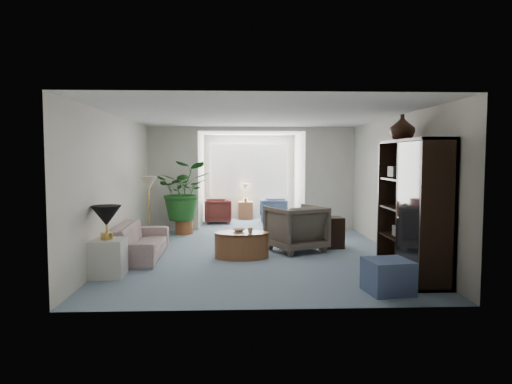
{
  "coord_description": "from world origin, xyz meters",
  "views": [
    {
      "loc": [
        -0.37,
        -8.26,
        1.76
      ],
      "look_at": [
        0.0,
        0.6,
        1.1
      ],
      "focal_mm": 32.6,
      "sensor_mm": 36.0,
      "label": 1
    }
  ],
  "objects_px": {
    "framed_picture": "(396,161)",
    "entertainment_cabinet": "(412,208)",
    "coffee_table": "(242,245)",
    "cabinet_urn": "(402,128)",
    "side_table_dark": "(330,232)",
    "coffee_bowl": "(239,230)",
    "ottoman": "(388,276)",
    "coffee_cup": "(250,231)",
    "wingback_chair": "(296,228)",
    "sofa": "(140,241)",
    "table_lamp": "(106,216)",
    "end_table": "(107,258)",
    "sunroom_table": "(245,210)",
    "plant_pot": "(184,227)",
    "sunroom_chair_blue": "(274,211)",
    "floor_lamp": "(149,183)",
    "sunroom_chair_maroon": "(218,211)"
  },
  "relations": [
    {
      "from": "coffee_bowl",
      "to": "ottoman",
      "type": "bearing_deg",
      "value": -50.13
    },
    {
      "from": "framed_picture",
      "to": "entertainment_cabinet",
      "type": "distance_m",
      "value": 1.6
    },
    {
      "from": "entertainment_cabinet",
      "to": "sunroom_chair_maroon",
      "type": "bearing_deg",
      "value": 118.47
    },
    {
      "from": "sofa",
      "to": "table_lamp",
      "type": "height_order",
      "value": "table_lamp"
    },
    {
      "from": "table_lamp",
      "to": "end_table",
      "type": "bearing_deg",
      "value": 0.0
    },
    {
      "from": "table_lamp",
      "to": "floor_lamp",
      "type": "distance_m",
      "value": 2.43
    },
    {
      "from": "sunroom_chair_maroon",
      "to": "sunroom_table",
      "type": "height_order",
      "value": "sunroom_chair_maroon"
    },
    {
      "from": "side_table_dark",
      "to": "sunroom_chair_blue",
      "type": "relative_size",
      "value": 0.83
    },
    {
      "from": "framed_picture",
      "to": "coffee_cup",
      "type": "distance_m",
      "value": 2.87
    },
    {
      "from": "table_lamp",
      "to": "ottoman",
      "type": "bearing_deg",
      "value": -14.44
    },
    {
      "from": "end_table",
      "to": "table_lamp",
      "type": "bearing_deg",
      "value": 0.0
    },
    {
      "from": "sofa",
      "to": "coffee_cup",
      "type": "height_order",
      "value": "sofa"
    },
    {
      "from": "sofa",
      "to": "plant_pot",
      "type": "height_order",
      "value": "sofa"
    },
    {
      "from": "sunroom_chair_blue",
      "to": "sunroom_chair_maroon",
      "type": "relative_size",
      "value": 1.01
    },
    {
      "from": "table_lamp",
      "to": "framed_picture",
      "type": "bearing_deg",
      "value": 15.32
    },
    {
      "from": "framed_picture",
      "to": "table_lamp",
      "type": "bearing_deg",
      "value": -164.68
    },
    {
      "from": "framed_picture",
      "to": "coffee_table",
      "type": "xyz_separation_m",
      "value": [
        -2.75,
        -0.09,
        -1.47
      ]
    },
    {
      "from": "coffee_table",
      "to": "wingback_chair",
      "type": "height_order",
      "value": "wingback_chair"
    },
    {
      "from": "plant_pot",
      "to": "sunroom_table",
      "type": "distance_m",
      "value": 2.91
    },
    {
      "from": "side_table_dark",
      "to": "entertainment_cabinet",
      "type": "distance_m",
      "value": 2.42
    },
    {
      "from": "coffee_table",
      "to": "wingback_chair",
      "type": "xyz_separation_m",
      "value": [
        1.03,
        0.54,
        0.21
      ]
    },
    {
      "from": "ottoman",
      "to": "plant_pot",
      "type": "xyz_separation_m",
      "value": [
        -3.18,
        4.83,
        -0.06
      ]
    },
    {
      "from": "plant_pot",
      "to": "sunroom_chair_blue",
      "type": "xyz_separation_m",
      "value": [
        2.21,
        1.76,
        0.17
      ]
    },
    {
      "from": "ottoman",
      "to": "sofa",
      "type": "bearing_deg",
      "value": 147.44
    },
    {
      "from": "floor_lamp",
      "to": "side_table_dark",
      "type": "relative_size",
      "value": 0.6
    },
    {
      "from": "coffee_cup",
      "to": "framed_picture",
      "type": "bearing_deg",
      "value": 4.19
    },
    {
      "from": "floor_lamp",
      "to": "coffee_bowl",
      "type": "xyz_separation_m",
      "value": [
        1.78,
        -1.09,
        -0.77
      ]
    },
    {
      "from": "coffee_table",
      "to": "side_table_dark",
      "type": "relative_size",
      "value": 1.59
    },
    {
      "from": "framed_picture",
      "to": "entertainment_cabinet",
      "type": "height_order",
      "value": "entertainment_cabinet"
    },
    {
      "from": "framed_picture",
      "to": "coffee_cup",
      "type": "xyz_separation_m",
      "value": [
        -2.6,
        -0.19,
        -1.2
      ]
    },
    {
      "from": "floor_lamp",
      "to": "cabinet_urn",
      "type": "bearing_deg",
      "value": -25.0
    },
    {
      "from": "coffee_bowl",
      "to": "plant_pot",
      "type": "height_order",
      "value": "coffee_bowl"
    },
    {
      "from": "coffee_table",
      "to": "cabinet_urn",
      "type": "distance_m",
      "value": 3.32
    },
    {
      "from": "end_table",
      "to": "sunroom_table",
      "type": "height_order",
      "value": "end_table"
    },
    {
      "from": "coffee_cup",
      "to": "wingback_chair",
      "type": "relative_size",
      "value": 0.1
    },
    {
      "from": "sofa",
      "to": "coffee_bowl",
      "type": "relative_size",
      "value": 9.25
    },
    {
      "from": "coffee_cup",
      "to": "wingback_chair",
      "type": "height_order",
      "value": "wingback_chair"
    },
    {
      "from": "sofa",
      "to": "side_table_dark",
      "type": "xyz_separation_m",
      "value": [
        3.53,
        0.7,
        0.01
      ]
    },
    {
      "from": "ottoman",
      "to": "coffee_table",
      "type": "bearing_deg",
      "value": 130.38
    },
    {
      "from": "wingback_chair",
      "to": "sunroom_chair_maroon",
      "type": "bearing_deg",
      "value": -92.55
    },
    {
      "from": "coffee_cup",
      "to": "cabinet_urn",
      "type": "distance_m",
      "value": 3.02
    },
    {
      "from": "floor_lamp",
      "to": "sunroom_chair_blue",
      "type": "bearing_deg",
      "value": 49.27
    },
    {
      "from": "wingback_chair",
      "to": "ottoman",
      "type": "relative_size",
      "value": 1.75
    },
    {
      "from": "coffee_table",
      "to": "plant_pot",
      "type": "height_order",
      "value": "coffee_table"
    },
    {
      "from": "table_lamp",
      "to": "ottoman",
      "type": "height_order",
      "value": "table_lamp"
    },
    {
      "from": "sunroom_chair_blue",
      "to": "floor_lamp",
      "type": "bearing_deg",
      "value": 139.38
    },
    {
      "from": "coffee_bowl",
      "to": "sofa",
      "type": "bearing_deg",
      "value": 178.69
    },
    {
      "from": "coffee_bowl",
      "to": "sunroom_table",
      "type": "bearing_deg",
      "value": 87.53
    },
    {
      "from": "side_table_dark",
      "to": "coffee_table",
      "type": "bearing_deg",
      "value": -153.98
    },
    {
      "from": "table_lamp",
      "to": "wingback_chair",
      "type": "xyz_separation_m",
      "value": [
        3.03,
        1.75,
        -0.47
      ]
    }
  ]
}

